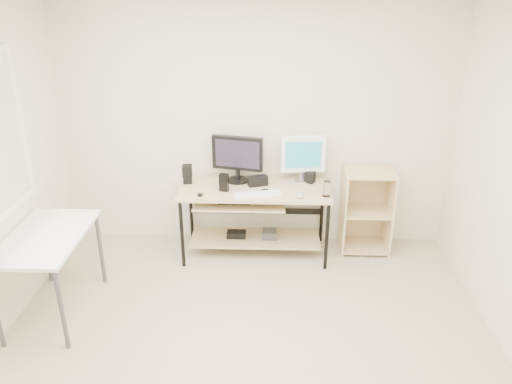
{
  "coord_description": "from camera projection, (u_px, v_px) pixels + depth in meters",
  "views": [
    {
      "loc": [
        0.17,
        -2.92,
        2.71
      ],
      "look_at": [
        0.02,
        1.3,
        0.86
      ],
      "focal_mm": 35.0,
      "sensor_mm": 36.0,
      "label": 1
    }
  ],
  "objects": [
    {
      "name": "audio_controller",
      "position": [
        224.0,
        183.0,
        4.87
      ],
      "size": [
        0.1,
        0.08,
        0.18
      ],
      "primitive_type": "cube",
      "rotation": [
        0.0,
        0.0,
        -0.27
      ],
      "color": "black",
      "rests_on": "desk"
    },
    {
      "name": "room",
      "position": [
        225.0,
        204.0,
        3.28
      ],
      "size": [
        4.01,
        4.01,
        2.62
      ],
      "color": "#BAAC8F",
      "rests_on": "ground"
    },
    {
      "name": "coaster",
      "position": [
        326.0,
        196.0,
        4.78
      ],
      "size": [
        0.1,
        0.1,
        0.01
      ],
      "primitive_type": "cylinder",
      "rotation": [
        0.0,
        0.0,
        0.02
      ],
      "color": "#AD7A4E",
      "rests_on": "desk"
    },
    {
      "name": "keyboard",
      "position": [
        258.0,
        194.0,
        4.82
      ],
      "size": [
        0.47,
        0.22,
        0.02
      ],
      "primitive_type": "cube",
      "rotation": [
        0.0,
        0.0,
        0.23
      ],
      "color": "white",
      "rests_on": "desk"
    },
    {
      "name": "desk",
      "position": [
        253.0,
        206.0,
        5.07
      ],
      "size": [
        1.5,
        0.65,
        0.75
      ],
      "color": "#CCB281",
      "rests_on": "ground"
    },
    {
      "name": "center_speaker",
      "position": [
        258.0,
        181.0,
        5.02
      ],
      "size": [
        0.21,
        0.15,
        0.1
      ],
      "primitive_type": "cube",
      "rotation": [
        0.0,
        0.0,
        0.33
      ],
      "color": "black",
      "rests_on": "desk"
    },
    {
      "name": "white_imac",
      "position": [
        303.0,
        155.0,
        5.03
      ],
      "size": [
        0.45,
        0.14,
        0.48
      ],
      "rotation": [
        0.0,
        0.0,
        0.11
      ],
      "color": "silver",
      "rests_on": "desk"
    },
    {
      "name": "side_table",
      "position": [
        47.0,
        244.0,
        4.1
      ],
      "size": [
        0.6,
        1.0,
        0.75
      ],
      "color": "white",
      "rests_on": "ground"
    },
    {
      "name": "volume_puck",
      "position": [
        200.0,
        195.0,
        4.79
      ],
      "size": [
        0.06,
        0.06,
        0.02
      ],
      "primitive_type": "cylinder",
      "rotation": [
        0.0,
        0.0,
        -0.17
      ],
      "color": "black",
      "rests_on": "desk"
    },
    {
      "name": "speaker_right",
      "position": [
        310.0,
        177.0,
        5.09
      ],
      "size": [
        0.12,
        0.12,
        0.11
      ],
      "primitive_type": "cube",
      "rotation": [
        0.0,
        0.0,
        -0.41
      ],
      "color": "black",
      "rests_on": "desk"
    },
    {
      "name": "drinking_glass",
      "position": [
        327.0,
        189.0,
        4.75
      ],
      "size": [
        0.08,
        0.08,
        0.15
      ],
      "primitive_type": "cylinder",
      "rotation": [
        0.0,
        0.0,
        0.02
      ],
      "color": "white",
      "rests_on": "coaster"
    },
    {
      "name": "speaker_left",
      "position": [
        187.0,
        174.0,
        5.05
      ],
      "size": [
        0.11,
        0.11,
        0.19
      ],
      "rotation": [
        0.0,
        0.0,
        0.11
      ],
      "color": "black",
      "rests_on": "desk"
    },
    {
      "name": "smartphone",
      "position": [
        266.0,
        192.0,
        4.88
      ],
      "size": [
        0.1,
        0.13,
        0.01
      ],
      "primitive_type": "cube",
      "rotation": [
        0.0,
        0.0,
        0.33
      ],
      "color": "black",
      "rests_on": "desk"
    },
    {
      "name": "mouse",
      "position": [
        300.0,
        195.0,
        4.76
      ],
      "size": [
        0.07,
        0.12,
        0.04
      ],
      "primitive_type": "ellipsoid",
      "rotation": [
        0.0,
        0.0,
        0.03
      ],
      "color": "#B7B7BC",
      "rests_on": "desk"
    },
    {
      "name": "black_monitor",
      "position": [
        237.0,
        156.0,
        5.02
      ],
      "size": [
        0.52,
        0.22,
        0.48
      ],
      "rotation": [
        0.0,
        0.0,
        -0.22
      ],
      "color": "black",
      "rests_on": "desk"
    },
    {
      "name": "shelf_unit",
      "position": [
        365.0,
        209.0,
        5.21
      ],
      "size": [
        0.5,
        0.4,
        0.9
      ],
      "color": "beige",
      "rests_on": "ground"
    }
  ]
}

